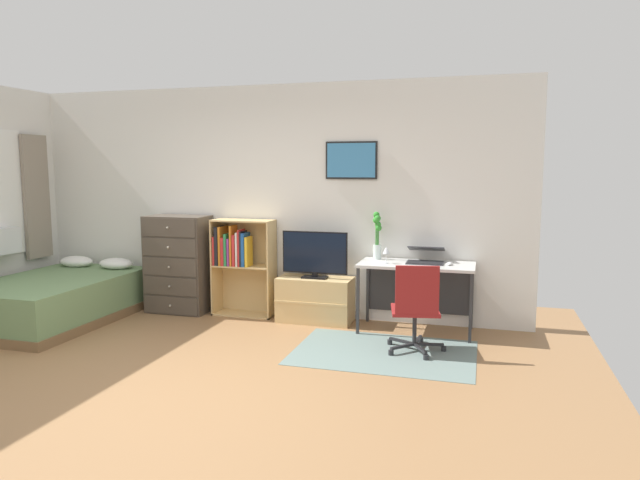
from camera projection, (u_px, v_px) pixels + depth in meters
The scene contains 14 objects.
ground_plane at pixel (160, 384), 4.64m from camera, with size 7.20×7.20×0.00m, color #936B44.
wall_back_with_posters at pixel (268, 201), 6.78m from camera, with size 6.12×0.09×2.70m.
area_rug at pixel (384, 352), 5.41m from camera, with size 1.70×1.20×0.01m, color slate.
bed at pixel (56, 299), 6.51m from camera, with size 1.34×2.00×0.63m.
dresser at pixel (179, 264), 6.90m from camera, with size 0.74×0.46×1.17m.
bookshelf at pixel (239, 258), 6.74m from camera, with size 0.73×0.30×1.14m.
tv_stand at pixel (315, 300), 6.49m from camera, with size 0.84×0.41×0.51m.
television at pixel (315, 255), 6.40m from camera, with size 0.75×0.16×0.53m.
desk at pixel (417, 275), 6.11m from camera, with size 1.21×0.58×0.74m.
office_chair at pixel (416, 306), 5.33m from camera, with size 0.58×0.57×0.86m.
laptop at pixel (426, 256), 6.10m from camera, with size 0.40×0.43×0.17m.
computer_mouse at pixel (449, 264), 5.91m from camera, with size 0.06×0.10×0.03m, color silver.
bamboo_vase at pixel (377, 235), 6.27m from camera, with size 0.10×0.10×0.52m.
wine_glass at pixel (386, 251), 6.01m from camera, with size 0.07×0.07×0.18m.
Camera 1 is at (2.49, -3.91, 1.75)m, focal length 32.03 mm.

